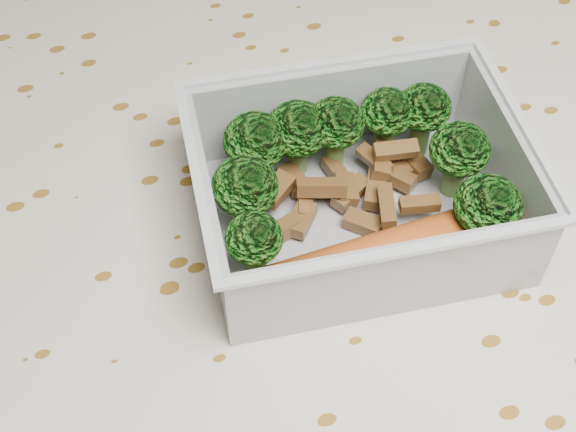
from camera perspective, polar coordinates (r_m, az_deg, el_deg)
name	(u,v)px	position (r m, az deg, el deg)	size (l,w,h in m)	color
dining_table	(277,340)	(0.48, -0.76, -8.80)	(1.40, 0.90, 0.75)	brown
tablecloth	(276,294)	(0.44, -0.83, -5.56)	(1.46, 0.96, 0.19)	silver
lunch_container	(358,197)	(0.41, 5.03, 1.34)	(0.18, 0.15, 0.06)	silver
broccoli_florets	(348,156)	(0.41, 4.31, 4.27)	(0.14, 0.11, 0.05)	#608C3F
meat_pile	(350,187)	(0.42, 4.46, 2.08)	(0.10, 0.06, 0.02)	brown
sausage	(385,254)	(0.39, 6.89, -2.72)	(0.14, 0.03, 0.02)	#C7531C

